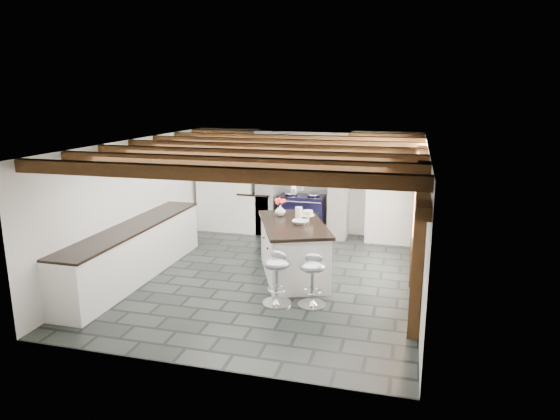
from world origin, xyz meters
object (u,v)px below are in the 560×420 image
(kitchen_island, at_px, (293,249))
(range_cooker, at_px, (302,215))
(bar_stool_near, at_px, (312,275))
(bar_stool_far, at_px, (277,272))

(kitchen_island, bearing_deg, range_cooker, 76.61)
(range_cooker, distance_m, bar_stool_near, 3.77)
(kitchen_island, distance_m, bar_stool_far, 1.21)
(bar_stool_near, bearing_deg, bar_stool_far, -170.70)
(bar_stool_near, bearing_deg, range_cooker, 105.01)
(range_cooker, xyz_separation_m, bar_stool_near, (0.96, -3.65, 0.02))
(kitchen_island, xyz_separation_m, bar_stool_far, (0.05, -1.21, 0.02))
(range_cooker, xyz_separation_m, kitchen_island, (0.40, -2.52, 0.02))
(range_cooker, height_order, bar_stool_far, range_cooker)
(range_cooker, bearing_deg, bar_stool_near, -75.29)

